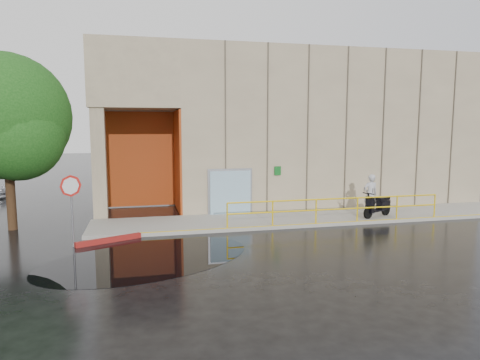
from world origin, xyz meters
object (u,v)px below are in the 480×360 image
(scooter, at_px, (378,199))
(tree_near, at_px, (9,121))
(person, at_px, (370,194))
(red_curb, at_px, (109,240))
(stop_sign, at_px, (71,194))

(scooter, height_order, tree_near, tree_near)
(person, distance_m, tree_near, 15.66)
(scooter, height_order, red_curb, scooter)
(stop_sign, distance_m, tree_near, 4.78)
(red_curb, bearing_deg, stop_sign, -166.96)
(person, distance_m, stop_sign, 12.81)
(red_curb, bearing_deg, tree_near, 143.99)
(person, bearing_deg, scooter, 93.67)
(person, distance_m, scooter, 0.60)
(scooter, relative_size, stop_sign, 0.72)
(stop_sign, bearing_deg, tree_near, 120.76)
(scooter, bearing_deg, red_curb, 162.84)
(person, bearing_deg, tree_near, -4.07)
(stop_sign, bearing_deg, person, -1.03)
(person, relative_size, red_curb, 0.78)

